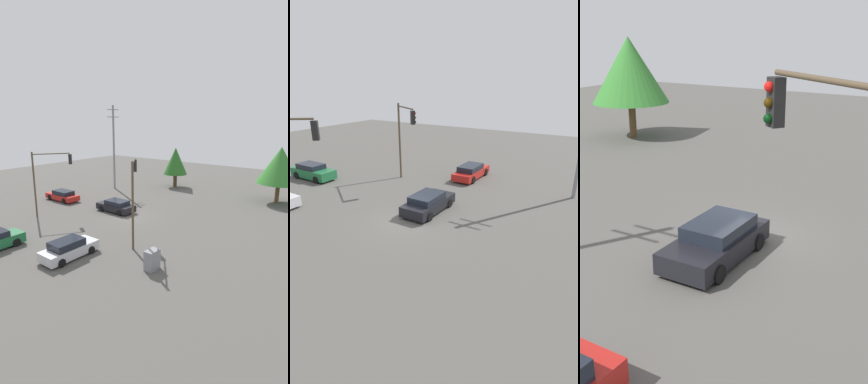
% 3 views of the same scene
% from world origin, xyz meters
% --- Properties ---
extents(ground_plane, '(80.00, 80.00, 0.00)m').
position_xyz_m(ground_plane, '(0.00, 0.00, 0.00)').
color(ground_plane, '#54514C').
extents(sedan_dark, '(2.03, 4.35, 1.32)m').
position_xyz_m(sedan_dark, '(0.36, 2.08, 0.64)').
color(sedan_dark, black).
rests_on(sedan_dark, ground_plane).
extents(traffic_signal_main, '(3.36, 2.43, 6.82)m').
position_xyz_m(traffic_signal_main, '(-4.92, 6.56, 4.65)').
color(traffic_signal_main, brown).
rests_on(traffic_signal_main, ground_plane).
extents(tree_far, '(5.24, 5.24, 6.83)m').
position_xyz_m(tree_far, '(15.18, -10.92, 4.62)').
color(tree_far, brown).
rests_on(tree_far, ground_plane).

